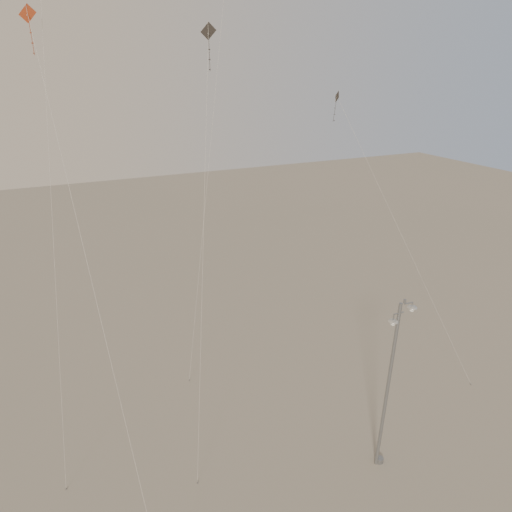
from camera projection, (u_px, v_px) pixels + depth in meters
name	position (u px, v px, depth m)	size (l,w,h in m)	color
ground	(318.00, 471.00, 27.36)	(160.00, 160.00, 0.00)	gray
street_lamp	(390.00, 381.00, 26.09)	(1.62, 0.55, 10.02)	gray
kite_1	(206.00, 140.00, 23.87)	(3.23, 4.34, 22.68)	black
kite_3	(60.00, 149.00, 21.09)	(1.74, 14.41, 23.33)	maroon
kite_4	(363.00, 154.00, 35.95)	(4.73, 12.29, 19.08)	black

